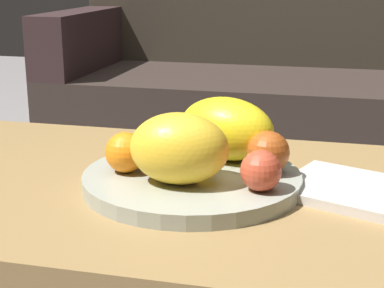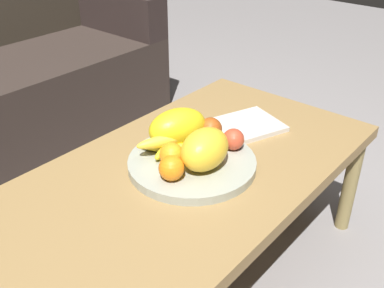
% 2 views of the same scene
% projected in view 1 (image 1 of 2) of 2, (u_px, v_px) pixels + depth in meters
% --- Properties ---
extents(coffee_table, '(1.21, 0.65, 0.42)m').
position_uv_depth(coffee_table, '(183.00, 208.00, 1.05)').
color(coffee_table, olive).
rests_on(coffee_table, ground_plane).
extents(couch, '(1.70, 0.70, 0.90)m').
position_uv_depth(couch, '(289.00, 99.00, 2.28)').
color(couch, '#2F2520').
rests_on(couch, ground_plane).
extents(fruit_bowl, '(0.36, 0.36, 0.03)m').
position_uv_depth(fruit_bowl, '(192.00, 180.00, 1.02)').
color(fruit_bowl, '#9A9F90').
rests_on(fruit_bowl, coffee_table).
extents(melon_large_front, '(0.21, 0.17, 0.11)m').
position_uv_depth(melon_large_front, '(226.00, 129.00, 1.08)').
color(melon_large_front, yellow).
rests_on(melon_large_front, fruit_bowl).
extents(melon_smaller_beside, '(0.16, 0.12, 0.11)m').
position_uv_depth(melon_smaller_beside, '(179.00, 148.00, 0.96)').
color(melon_smaller_beside, yellow).
rests_on(melon_smaller_beside, fruit_bowl).
extents(orange_front, '(0.07, 0.07, 0.07)m').
position_uv_depth(orange_front, '(125.00, 152.00, 1.01)').
color(orange_front, orange).
rests_on(orange_front, fruit_bowl).
extents(orange_left, '(0.07, 0.07, 0.07)m').
position_uv_depth(orange_left, '(161.00, 147.00, 1.04)').
color(orange_left, orange).
rests_on(orange_left, fruit_bowl).
extents(apple_front, '(0.06, 0.06, 0.06)m').
position_uv_depth(apple_front, '(261.00, 171.00, 0.93)').
color(apple_front, '#BE442B').
rests_on(apple_front, fruit_bowl).
extents(apple_left, '(0.07, 0.07, 0.07)m').
position_uv_depth(apple_left, '(268.00, 152.00, 1.01)').
color(apple_left, '#A54918').
rests_on(apple_left, fruit_bowl).
extents(banana_bunch, '(0.18, 0.14, 0.06)m').
position_uv_depth(banana_bunch, '(191.00, 144.00, 1.09)').
color(banana_bunch, yellow).
rests_on(banana_bunch, fruit_bowl).
extents(magazine, '(0.30, 0.26, 0.02)m').
position_uv_depth(magazine, '(364.00, 193.00, 0.98)').
color(magazine, beige).
rests_on(magazine, coffee_table).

